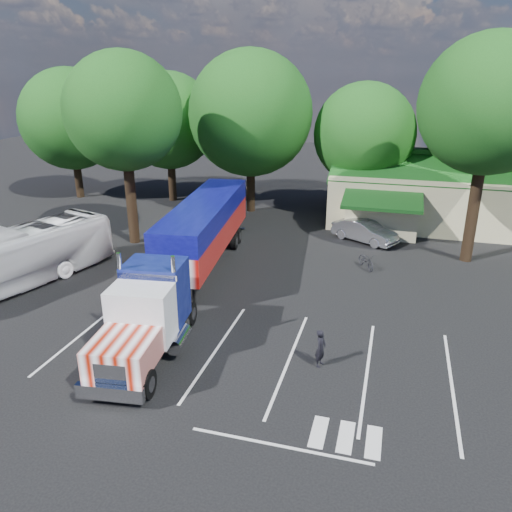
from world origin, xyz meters
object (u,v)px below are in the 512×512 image
(woman, at_px, (321,348))
(semi_truck, at_px, (193,243))
(tour_bus, at_px, (12,259))
(bicycle, at_px, (366,261))
(silver_sedan, at_px, (365,231))

(woman, bearing_deg, semi_truck, 66.05)
(tour_bus, bearing_deg, bicycle, 40.87)
(woman, height_order, tour_bus, tour_bus)
(semi_truck, distance_m, bicycle, 10.61)
(woman, bearing_deg, silver_sedan, 12.24)
(woman, relative_size, tour_bus, 0.14)
(woman, xyz_separation_m, silver_sedan, (0.50, 16.50, -0.03))
(bicycle, bearing_deg, woman, -125.97)
(woman, relative_size, silver_sedan, 0.34)
(bicycle, bearing_deg, silver_sedan, 64.65)
(silver_sedan, bearing_deg, woman, -152.13)
(woman, bearing_deg, bicycle, 8.97)
(semi_truck, bearing_deg, woman, -44.94)
(bicycle, bearing_deg, tour_bus, 172.93)
(woman, xyz_separation_m, tour_bus, (-17.50, 3.22, 0.84))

